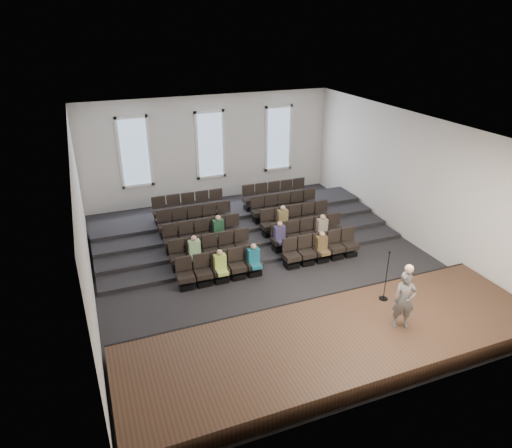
{
  "coord_description": "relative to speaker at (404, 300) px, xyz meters",
  "views": [
    {
      "loc": [
        -5.66,
        -13.44,
        8.23
      ],
      "look_at": [
        -0.21,
        0.5,
        1.39
      ],
      "focal_mm": 32.0,
      "sensor_mm": 36.0,
      "label": 1
    }
  ],
  "objects": [
    {
      "name": "ground",
      "position": [
        -1.75,
        5.37,
        -1.32
      ],
      "size": [
        14.0,
        14.0,
        0.0
      ],
      "primitive_type": "plane",
      "color": "black",
      "rests_on": "ground"
    },
    {
      "name": "ceiling",
      "position": [
        -1.75,
        5.37,
        3.69
      ],
      "size": [
        12.0,
        14.0,
        0.02
      ],
      "primitive_type": "cube",
      "color": "white",
      "rests_on": "ground"
    },
    {
      "name": "wall_back",
      "position": [
        -1.75,
        12.39,
        1.18
      ],
      "size": [
        12.0,
        0.04,
        5.0
      ],
      "primitive_type": "cube",
      "color": "silver",
      "rests_on": "ground"
    },
    {
      "name": "wall_front",
      "position": [
        -1.75,
        -1.65,
        1.18
      ],
      "size": [
        12.0,
        0.04,
        5.0
      ],
      "primitive_type": "cube",
      "color": "silver",
      "rests_on": "ground"
    },
    {
      "name": "wall_left",
      "position": [
        -7.77,
        5.37,
        1.18
      ],
      "size": [
        0.04,
        14.0,
        5.0
      ],
      "primitive_type": "cube",
      "color": "silver",
      "rests_on": "ground"
    },
    {
      "name": "wall_right",
      "position": [
        4.27,
        5.37,
        1.18
      ],
      "size": [
        0.04,
        14.0,
        5.0
      ],
      "primitive_type": "cube",
      "color": "silver",
      "rests_on": "ground"
    },
    {
      "name": "stage",
      "position": [
        -1.75,
        0.27,
        -1.07
      ],
      "size": [
        11.8,
        3.6,
        0.5
      ],
      "primitive_type": "cube",
      "color": "#432A1D",
      "rests_on": "ground"
    },
    {
      "name": "stage_lip",
      "position": [
        -1.75,
        2.04,
        -1.07
      ],
      "size": [
        11.8,
        0.06,
        0.52
      ],
      "primitive_type": "cube",
      "color": "black",
      "rests_on": "ground"
    },
    {
      "name": "risers",
      "position": [
        -1.75,
        8.54,
        -1.13
      ],
      "size": [
        11.8,
        4.8,
        0.6
      ],
      "color": "black",
      "rests_on": "ground"
    },
    {
      "name": "seating_rows",
      "position": [
        -1.75,
        6.91,
        -0.64
      ],
      "size": [
        6.8,
        4.7,
        1.67
      ],
      "color": "black",
      "rests_on": "ground"
    },
    {
      "name": "windows",
      "position": [
        -1.75,
        12.32,
        1.38
      ],
      "size": [
        8.44,
        0.1,
        3.24
      ],
      "color": "white",
      "rests_on": "wall_back"
    },
    {
      "name": "audience",
      "position": [
        -1.75,
        5.69,
        -0.51
      ],
      "size": [
        5.45,
        2.64,
        1.1
      ],
      "color": "#B0D153",
      "rests_on": "seating_rows"
    },
    {
      "name": "speaker",
      "position": [
        0.0,
        0.0,
        0.0
      ],
      "size": [
        0.7,
        0.59,
        1.64
      ],
      "primitive_type": "imported",
      "rotation": [
        0.0,
        0.0,
        -0.4
      ],
      "color": "#5C5A57",
      "rests_on": "stage"
    },
    {
      "name": "mic_stand",
      "position": [
        0.34,
        1.25,
        -0.34
      ],
      "size": [
        0.27,
        0.27,
        1.61
      ],
      "color": "black",
      "rests_on": "stage"
    }
  ]
}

